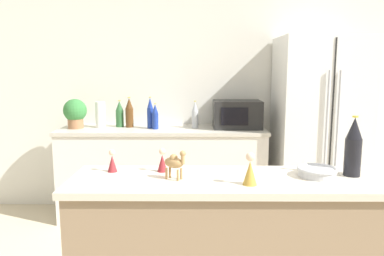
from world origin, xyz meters
The scene contains 17 objects.
wall_back centered at (0.00, 2.73, 1.27)m, with size 8.00×0.06×2.55m.
back_counter centered at (-0.42, 2.40, 0.47)m, with size 2.09×0.63×0.93m.
refrigerator centered at (1.15, 2.34, 0.92)m, with size 0.84×0.71×1.84m.
potted_plant centered at (-1.30, 2.38, 1.09)m, with size 0.23×0.23×0.30m.
paper_towel_roll centered at (-1.06, 2.44, 1.06)m, with size 0.10×0.10×0.27m.
microwave centered at (0.34, 2.42, 1.07)m, with size 0.48×0.37×0.28m.
back_bottle_0 centered at (-0.55, 2.40, 1.08)m, with size 0.07×0.07×0.32m.
back_bottle_1 centered at (-0.77, 2.46, 1.08)m, with size 0.08×0.08×0.31m.
back_bottle_2 centered at (-0.49, 2.33, 1.05)m, with size 0.06×0.06×0.26m.
back_bottle_3 centered at (-0.88, 2.48, 1.06)m, with size 0.08×0.08×0.28m.
back_bottle_4 centered at (-0.09, 2.40, 1.06)m, with size 0.07×0.07×0.28m.
wine_bottle centered at (0.71, 0.48, 1.13)m, with size 0.08×0.08×0.31m.
fruit_bowl centered at (0.52, 0.47, 1.01)m, with size 0.20×0.20×0.05m.
camel_figurine centered at (-0.20, 0.41, 1.07)m, with size 0.12×0.10×0.15m.
wise_man_figurine_blue centered at (0.16, 0.33, 1.05)m, with size 0.07×0.07×0.16m.
wise_man_figurine_crimson centered at (-0.27, 0.55, 1.04)m, with size 0.05×0.05×0.13m.
wise_man_figurine_purple centered at (-0.53, 0.55, 1.04)m, with size 0.05×0.05×0.12m.
Camera 1 is at (-0.10, -1.37, 1.52)m, focal length 35.00 mm.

